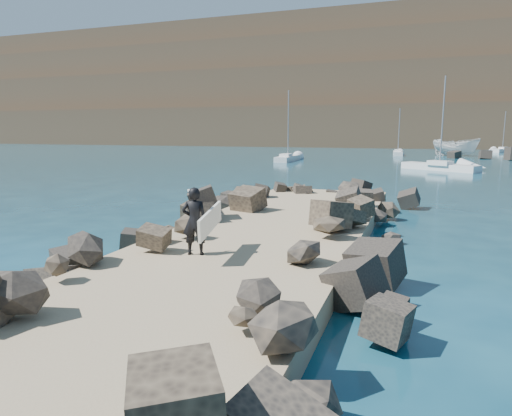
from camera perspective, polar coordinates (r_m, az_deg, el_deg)
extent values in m
plane|color=#0F384C|center=(14.92, 1.29, -5.08)|extent=(800.00, 800.00, 0.00)
cube|color=#8C7759|center=(13.02, -1.49, -5.91)|extent=(6.00, 26.00, 0.60)
cube|color=#262321|center=(14.66, -11.43, -3.53)|extent=(2.60, 22.00, 1.00)
cube|color=black|center=(12.74, 11.66, -5.53)|extent=(2.60, 22.00, 1.00)
cube|color=#2D4919|center=(174.22, 21.96, 12.95)|extent=(360.00, 140.00, 32.00)
cube|color=silver|center=(17.71, -6.72, 0.63)|extent=(2.05, 2.22, 0.08)
imported|color=silver|center=(76.88, 23.69, 7.00)|extent=(7.50, 5.13, 2.71)
imported|color=black|center=(11.87, -7.69, -1.64)|extent=(0.74, 0.60, 1.77)
cube|color=white|center=(11.66, -5.73, -1.56)|extent=(0.49, 2.17, 0.69)
cube|color=silver|center=(58.52, 4.00, 6.13)|extent=(1.78, 7.47, 0.80)
cylinder|color=gray|center=(58.42, 4.06, 10.48)|extent=(0.12, 0.12, 8.18)
cube|color=silver|center=(57.63, 3.77, 6.57)|extent=(1.23, 2.11, 0.44)
cube|color=silver|center=(75.12, 17.30, 6.48)|extent=(1.72, 6.09, 0.80)
cylinder|color=gray|center=(75.04, 17.45, 9.27)|extent=(0.12, 0.12, 6.61)
cube|color=silver|center=(74.38, 17.30, 6.84)|extent=(1.07, 1.74, 0.44)
cube|color=silver|center=(47.89, 21.95, 4.69)|extent=(7.25, 5.51, 0.80)
cylinder|color=gray|center=(47.77, 22.30, 10.08)|extent=(0.12, 0.12, 8.32)
cube|color=silver|center=(47.36, 22.01, 5.24)|extent=(2.43, 2.17, 0.44)
cube|color=silver|center=(93.83, 28.42, 6.31)|extent=(4.15, 5.87, 0.80)
cylinder|color=gray|center=(93.76, 28.60, 8.53)|extent=(0.12, 0.12, 6.62)
cube|color=silver|center=(93.19, 28.50, 6.59)|extent=(1.67, 1.94, 0.44)
cube|color=white|center=(174.22, 4.79, 19.57)|extent=(10.00, 8.00, 4.00)
cube|color=white|center=(181.25, 18.94, 18.63)|extent=(8.00, 6.00, 3.50)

